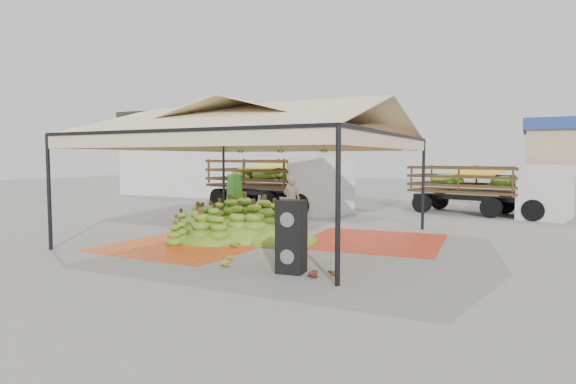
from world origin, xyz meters
The scene contains 17 objects.
ground centered at (0.00, 0.00, 0.00)m, with size 90.00×90.00×0.00m, color slate.
canopy_tent centered at (0.00, 0.00, 3.30)m, with size 8.10×8.10×4.00m.
building_white centered at (-10.00, 14.00, 2.71)m, with size 14.30×6.30×5.40m.
tarp_left centered at (-1.21, -2.04, 0.01)m, with size 3.90×3.71×0.01m, color orange.
tarp_right centered at (3.17, 1.07, 0.01)m, with size 3.83×4.03×0.01m, color red.
banana_heap centered at (-0.54, -0.08, 0.58)m, with size 5.44×4.47×1.17m, color #4D7B19.
hand_yellow_a centered at (0.88, -3.02, 0.09)m, with size 0.39×0.32×0.18m, color #ACA122.
hand_yellow_b centered at (1.15, -3.70, 0.11)m, with size 0.49×0.40×0.22m, color #B69624.
hand_red_a centered at (3.60, -3.29, 0.09)m, with size 0.41×0.34×0.19m, color #5E2F15.
hand_red_b centered at (3.26, -3.70, 0.11)m, with size 0.50×0.41×0.23m, color #592914.
hand_green centered at (0.08, -1.57, 0.11)m, with size 0.49×0.40×0.22m, color #3C6E17.
hanging_bunches centered at (0.03, 1.29, 2.62)m, with size 3.24×0.24×0.20m.
speaker_stack centered at (2.77, -3.46, 0.76)m, with size 0.60×0.54×1.52m.
banana_leaves centered at (-1.64, 1.44, 0.00)m, with size 0.96×1.36×3.70m, color #21701E, non-canonical shape.
vendor centered at (-0.57, 3.36, 0.86)m, with size 0.63×0.41×1.72m, color gray.
truck_left centered at (-2.95, 7.03, 1.49)m, with size 7.40×4.00×2.41m.
truck_right centered at (5.80, 9.44, 1.31)m, with size 6.51×3.53×2.12m.
Camera 1 is at (7.15, -12.34, 2.38)m, focal length 30.00 mm.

